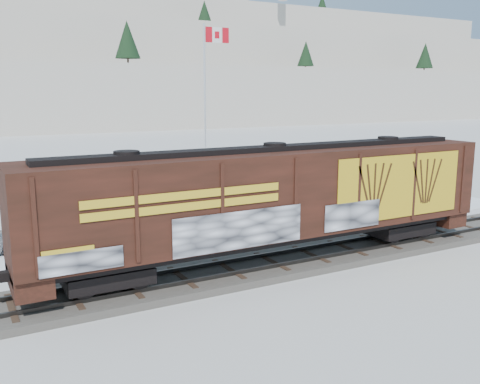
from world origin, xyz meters
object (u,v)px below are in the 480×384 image
flagpole (207,134)px  car_dark (223,211)px  car_white (165,214)px  hopper_railcar (274,196)px

flagpole → car_dark: bearing=-109.2°
flagpole → car_white: flagpole is taller
car_dark → flagpole: bearing=4.6°
flagpole → car_dark: size_ratio=2.37×
flagpole → car_dark: flagpole is taller
flagpole → car_dark: 8.92m
hopper_railcar → car_white: bearing=100.4°
car_dark → car_white: bearing=96.4°
hopper_railcar → car_white: 8.89m
flagpole → car_white: (-5.70, -6.78, -3.55)m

